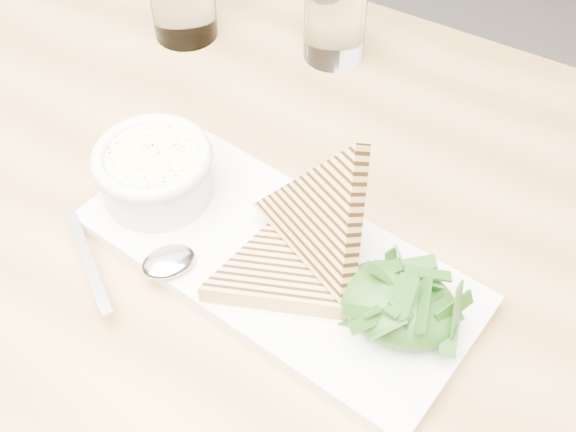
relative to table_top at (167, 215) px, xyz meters
The scene contains 13 objects.
table_top is the anchor object (origin of this frame).
table_leg_bl 0.80m from the table_top, 147.44° to the left, with size 0.06×0.06×0.74m, color #AF844F.
platter 0.14m from the table_top, ahead, with size 0.38×0.17×0.02m, color white.
soup_bowl 0.06m from the table_top, 147.97° to the right, with size 0.11×0.11×0.04m, color white.
soup 0.08m from the table_top, 147.97° to the right, with size 0.09×0.09×0.01m, color beige.
bowl_rim 0.09m from the table_top, 147.97° to the right, with size 0.12×0.12×0.01m, color white.
sandwich_flat 0.16m from the table_top, 11.79° to the right, with size 0.16×0.16×0.02m, color tan, non-canonical shape.
sandwich_lean 0.19m from the table_top, ahead, with size 0.16×0.16×0.09m, color tan, non-canonical shape.
salad_base 0.27m from the table_top, ahead, with size 0.11×0.08×0.04m, color #1A4310.
arugula_pile 0.27m from the table_top, ahead, with size 0.11×0.10×0.05m, color #254F18, non-canonical shape.
spoon_bowl 0.10m from the table_top, 51.04° to the right, with size 0.04×0.05×0.01m, color silver.
spoon_handle 0.11m from the table_top, 94.23° to the right, with size 0.13×0.01×0.00m, color silver.
glass_far 0.31m from the table_top, 82.38° to the left, with size 0.07×0.07×0.11m, color white.
Camera 1 is at (0.48, -0.22, 1.32)m, focal length 45.00 mm.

